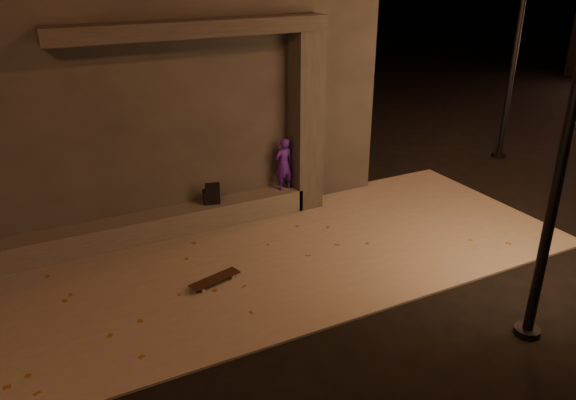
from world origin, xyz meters
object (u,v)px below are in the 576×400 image
skateboard (215,279)px  backpack (211,196)px  column (306,122)px  skateboarder (284,164)px

skateboard → backpack: bearing=55.6°
column → backpack: column is taller
column → skateboarder: size_ratio=3.31×
backpack → skateboard: 2.30m
backpack → skateboarder: bearing=14.5°
column → skateboarder: bearing=180.0°
skateboarder → skateboard: 3.27m
skateboarder → backpack: skateboarder is taller
column → skateboarder: 0.95m
skateboarder → skateboard: skateboarder is taller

